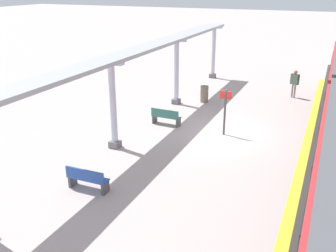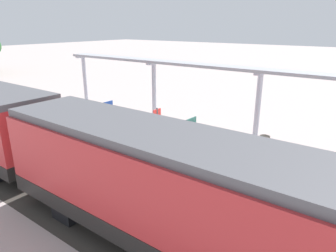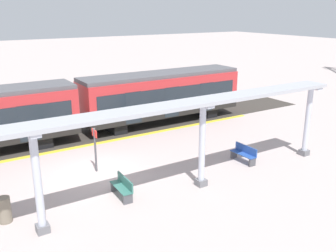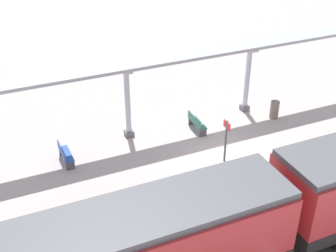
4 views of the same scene
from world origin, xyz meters
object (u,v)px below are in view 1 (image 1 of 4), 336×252
platform_info_sign (225,108)px  canopy_pillar_nearest (213,52)px  trash_bin (204,94)px  bench_mid_platform (166,117)px  canopy_pillar_second (176,72)px  bench_near_end (87,179)px  canopy_pillar_third (113,106)px  passenger_waiting_near_edge (295,81)px

platform_info_sign → canopy_pillar_nearest: bearing=-69.9°
canopy_pillar_nearest → trash_bin: size_ratio=3.82×
canopy_pillar_nearest → bench_mid_platform: 10.87m
trash_bin → platform_info_sign: size_ratio=0.45×
trash_bin → canopy_pillar_second: bearing=35.1°
canopy_pillar_nearest → bench_near_end: bearing=93.4°
canopy_pillar_nearest → trash_bin: canopy_pillar_nearest is taller
trash_bin → canopy_pillar_nearest: bearing=-77.1°
canopy_pillar_third → bench_mid_platform: bearing=-104.9°
bench_near_end → platform_info_sign: size_ratio=0.69×
trash_bin → passenger_waiting_near_edge: (-4.81, -3.14, 0.59)m
canopy_pillar_third → platform_info_sign: size_ratio=1.72×
bench_mid_platform → trash_bin: bearing=-96.4°
canopy_pillar_second → canopy_pillar_third: bearing=90.0°
canopy_pillar_second → bench_mid_platform: size_ratio=2.50×
canopy_pillar_third → trash_bin: (-1.42, -7.97, -1.43)m
trash_bin → canopy_pillar_third: bearing=79.9°
canopy_pillar_nearest → passenger_waiting_near_edge: (-6.22, 3.04, -0.84)m
canopy_pillar_third → canopy_pillar_nearest: bearing=-90.0°
canopy_pillar_second → platform_info_sign: bearing=137.7°
canopy_pillar_nearest → passenger_waiting_near_edge: canopy_pillar_nearest is taller
bench_mid_platform → trash_bin: trash_bin is taller
passenger_waiting_near_edge → canopy_pillar_third: bearing=60.7°
bench_near_end → bench_mid_platform: same height
canopy_pillar_third → bench_mid_platform: (-0.91, -3.41, -1.48)m
bench_mid_platform → passenger_waiting_near_edge: passenger_waiting_near_edge is taller
canopy_pillar_nearest → trash_bin: bearing=102.9°
trash_bin → platform_info_sign: platform_info_sign is taller
canopy_pillar_nearest → platform_info_sign: 11.48m
canopy_pillar_third → trash_bin: size_ratio=3.82×
canopy_pillar_third → bench_near_end: 3.98m
canopy_pillar_second → platform_info_sign: 5.36m
canopy_pillar_nearest → platform_info_sign: size_ratio=1.72×
canopy_pillar_second → canopy_pillar_third: size_ratio=1.00×
canopy_pillar_nearest → passenger_waiting_near_edge: size_ratio=2.18×
bench_near_end → passenger_waiting_near_edge: 15.55m
trash_bin → platform_info_sign: 5.30m
platform_info_sign → trash_bin: bearing=-61.2°
canopy_pillar_nearest → platform_info_sign: bearing=110.1°
canopy_pillar_second → platform_info_sign: (-3.94, 3.59, -0.59)m
canopy_pillar_third → bench_mid_platform: canopy_pillar_third is taller
bench_near_end → trash_bin: (-0.38, -11.51, 0.05)m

